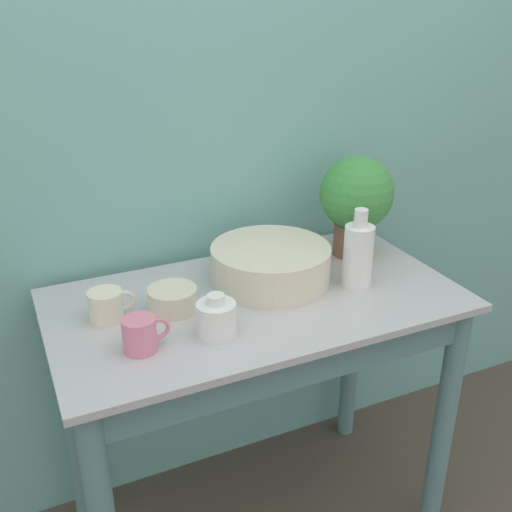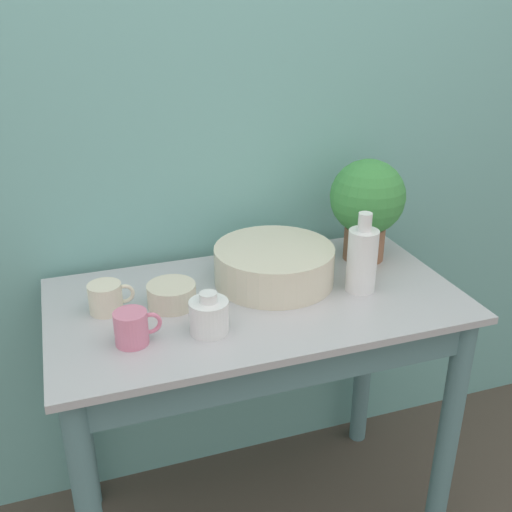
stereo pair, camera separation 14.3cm
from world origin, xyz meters
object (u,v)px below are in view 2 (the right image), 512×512
Objects in this scene: potted_plant at (367,203)px; mug_cream at (106,298)px; mug_pink at (132,328)px; bowl_small_cream at (172,295)px; bottle_short at (209,315)px; bowl_wash_large at (274,265)px; bottle_tall at (362,259)px.

mug_cream is at bearing -173.97° from potted_plant.
mug_pink reaches higher than mug_cream.
potted_plant is 0.78m from mug_pink.
bowl_small_cream is (0.12, 0.15, -0.01)m from mug_pink.
mug_cream is at bearing 172.11° from bowl_small_cream.
potted_plant is at bearing 19.05° from mug_pink.
bottle_short reaches higher than mug_cream.
bowl_wash_large is 1.50× the size of bottle_tall.
bottle_short is 0.82× the size of bowl_small_cream.
bowl_small_cream is (-0.06, 0.16, -0.01)m from bottle_short.
bottle_tall is 0.51m from bowl_small_cream.
potted_plant reaches higher than bowl_small_cream.
potted_plant is at bearing 11.18° from bowl_wash_large.
mug_pink is at bearing 177.64° from bottle_short.
bowl_small_cream is (-0.50, 0.08, -0.06)m from bottle_tall.
mug_cream is at bearing 103.51° from mug_pink.
bottle_tall reaches higher than bottle_short.
potted_plant is 2.76× the size of mug_pink.
mug_pink reaches higher than bowl_small_cream.
bottle_tall is 2.13× the size of bottle_short.
bottle_short is at bearing -140.29° from bowl_wash_large.
potted_plant is 0.79m from mug_cream.
bowl_small_cream is at bearing -170.32° from potted_plant.
bowl_wash_large reaches higher than bowl_small_cream.
bowl_wash_large is 0.46m from mug_cream.
bottle_tall is at bearing -120.26° from potted_plant.
bottle_short is at bearing -154.73° from potted_plant.
mug_cream reaches higher than bowl_small_cream.
bottle_tall is (0.20, -0.12, 0.04)m from bowl_wash_large.
bottle_tall is 0.63m from mug_pink.
mug_pink is at bearing -129.24° from bowl_small_cream.
potted_plant is 0.63m from bowl_small_cream.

